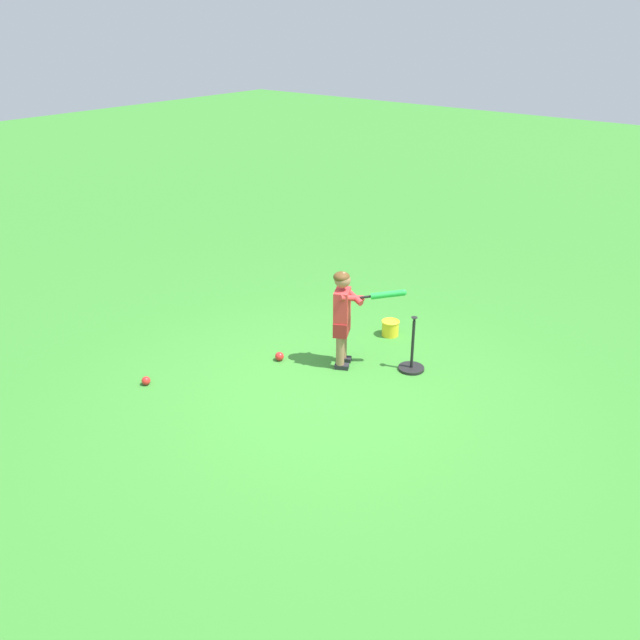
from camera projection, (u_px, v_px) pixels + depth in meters
ground_plane at (329, 393)px, 6.91m from camera, size 40.00×40.00×0.00m
child_batter at (345, 310)px, 7.18m from camera, size 0.56×0.68×1.08m
play_ball_by_bucket at (146, 381)px, 7.04m from camera, size 0.09×0.09×0.09m
play_ball_midfield at (279, 356)px, 7.53m from camera, size 0.10×0.10×0.10m
batting_tee at (412, 361)px, 7.31m from camera, size 0.28×0.28×0.62m
toy_bucket at (390, 328)px, 8.08m from camera, size 0.22×0.22×0.19m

